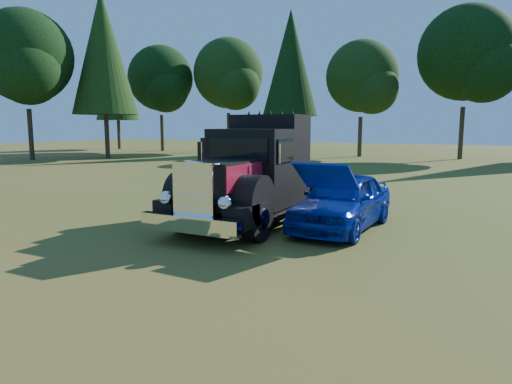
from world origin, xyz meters
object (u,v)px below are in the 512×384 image
object	(u,v)px
diamond_t_truck	(257,176)
spectator_near	(214,189)
hotrod_coupe	(342,201)
spectator_far	(204,191)
distant_teal_car	(255,151)

from	to	relation	value
diamond_t_truck	spectator_near	distance (m)	1.47
diamond_t_truck	spectator_near	world-z (taller)	diamond_t_truck
diamond_t_truck	hotrod_coupe	distance (m)	2.50
spectator_near	spectator_far	bearing A→B (deg)	156.55
hotrod_coupe	spectator_near	world-z (taller)	hotrod_coupe
spectator_far	distant_teal_car	world-z (taller)	spectator_far
hotrod_coupe	distant_teal_car	xyz separation A→B (m)	(-13.64, 21.89, -0.15)
diamond_t_truck	distant_teal_car	size ratio (longest dim) A/B	1.99
diamond_t_truck	spectator_near	size ratio (longest dim) A/B	4.37
spectator_near	spectator_far	world-z (taller)	spectator_near
diamond_t_truck	distant_teal_car	world-z (taller)	diamond_t_truck
distant_teal_car	spectator_near	bearing A→B (deg)	-50.88
diamond_t_truck	distant_teal_car	distance (m)	24.72
diamond_t_truck	hotrod_coupe	bearing A→B (deg)	3.32
hotrod_coupe	spectator_near	bearing A→B (deg)	-177.42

